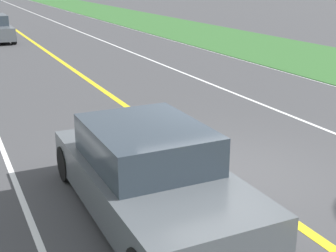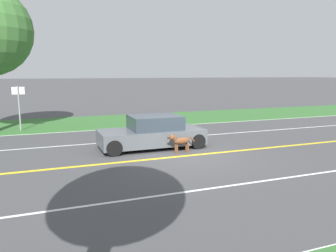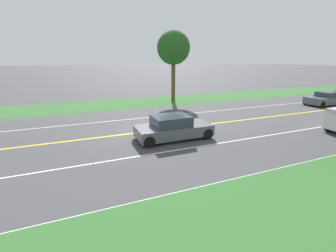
% 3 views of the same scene
% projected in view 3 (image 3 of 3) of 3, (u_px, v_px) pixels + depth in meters
% --- Properties ---
extents(ground_plane, '(400.00, 400.00, 0.00)m').
position_uv_depth(ground_plane, '(151.00, 131.00, 14.41)').
color(ground_plane, '#424244').
extents(centre_divider_line, '(0.18, 160.00, 0.01)m').
position_uv_depth(centre_divider_line, '(151.00, 131.00, 14.41)').
color(centre_divider_line, yellow).
rests_on(centre_divider_line, ground).
extents(lane_edge_line_right, '(0.14, 160.00, 0.01)m').
position_uv_depth(lane_edge_line_right, '(212.00, 185.00, 8.19)').
color(lane_edge_line_right, white).
rests_on(lane_edge_line_right, ground).
extents(lane_edge_line_left, '(0.14, 160.00, 0.01)m').
position_uv_depth(lane_edge_line_left, '(128.00, 110.00, 20.62)').
color(lane_edge_line_left, white).
rests_on(lane_edge_line_left, ground).
extents(lane_dash_same_dir, '(0.10, 160.00, 0.01)m').
position_uv_depth(lane_dash_same_dir, '(173.00, 151.00, 11.30)').
color(lane_dash_same_dir, white).
rests_on(lane_dash_same_dir, ground).
extents(lane_dash_oncoming, '(0.10, 160.00, 0.01)m').
position_uv_depth(lane_dash_oncoming, '(137.00, 118.00, 17.51)').
color(lane_dash_oncoming, white).
rests_on(lane_dash_oncoming, ground).
extents(grass_verge_right, '(6.00, 160.00, 0.03)m').
position_uv_depth(grass_verge_right, '(279.00, 245.00, 5.53)').
color(grass_verge_right, '#33662D').
rests_on(grass_verge_right, ground).
extents(grass_verge_left, '(6.00, 160.00, 0.03)m').
position_uv_depth(grass_verge_left, '(121.00, 104.00, 23.28)').
color(grass_verge_left, '#33662D').
rests_on(grass_verge_left, ground).
extents(ego_car, '(1.92, 4.32, 1.36)m').
position_uv_depth(ego_car, '(173.00, 128.00, 12.91)').
color(ego_car, '#51565B').
rests_on(ego_car, ground).
extents(dog, '(0.25, 1.20, 0.80)m').
position_uv_depth(dog, '(154.00, 126.00, 13.82)').
color(dog, brown).
rests_on(dog, ground).
extents(oncoming_car, '(1.91, 4.62, 1.31)m').
position_uv_depth(oncoming_car, '(327.00, 99.00, 22.79)').
color(oncoming_car, '#51565B').
rests_on(oncoming_car, ground).
extents(roadside_tree_left_near, '(3.41, 3.41, 7.31)m').
position_uv_depth(roadside_tree_left_near, '(173.00, 48.00, 23.08)').
color(roadside_tree_left_near, brown).
rests_on(roadside_tree_left_near, ground).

